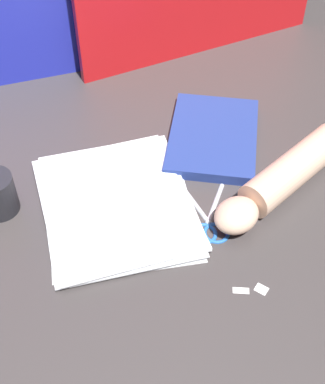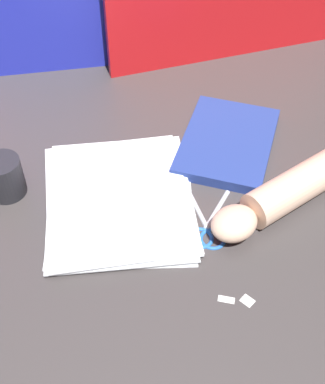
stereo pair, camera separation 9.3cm
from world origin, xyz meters
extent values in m
plane|color=#3D3838|center=(0.00, 0.00, 0.00)|extent=(6.00, 6.00, 0.00)
cube|color=white|center=(-0.04, -0.02, 0.00)|extent=(0.29, 0.33, 0.00)
cube|color=white|center=(-0.04, -0.01, 0.00)|extent=(0.27, 0.32, 0.00)
cube|color=white|center=(-0.04, -0.02, 0.01)|extent=(0.27, 0.31, 0.00)
cube|color=white|center=(-0.04, -0.01, 0.01)|extent=(0.26, 0.31, 0.00)
cube|color=white|center=(-0.04, -0.02, 0.01)|extent=(0.27, 0.32, 0.00)
cube|color=navy|center=(0.19, 0.11, 0.01)|extent=(0.26, 0.30, 0.02)
sphere|color=silver|center=(0.11, -0.10, 0.00)|extent=(0.01, 0.01, 0.01)
cylinder|color=silver|center=(0.10, -0.05, 0.00)|extent=(0.03, 0.10, 0.01)
torus|color=blue|center=(0.11, -0.13, 0.00)|extent=(0.06, 0.06, 0.01)
cylinder|color=silver|center=(0.14, -0.06, 0.00)|extent=(0.06, 0.09, 0.01)
torus|color=blue|center=(0.09, -0.12, 0.00)|extent=(0.07, 0.07, 0.01)
cylinder|color=beige|center=(0.30, -0.04, 0.03)|extent=(0.25, 0.18, 0.07)
ellipsoid|color=beige|center=(0.15, -0.12, 0.03)|extent=(0.11, 0.10, 0.05)
cube|color=white|center=(0.14, -0.26, 0.00)|extent=(0.03, 0.03, 0.00)
cube|color=white|center=(0.11, -0.25, 0.00)|extent=(0.03, 0.02, 0.00)
camera|label=1|loc=(-0.14, -0.67, 0.74)|focal=50.00mm
camera|label=2|loc=(-0.05, -0.69, 0.74)|focal=50.00mm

